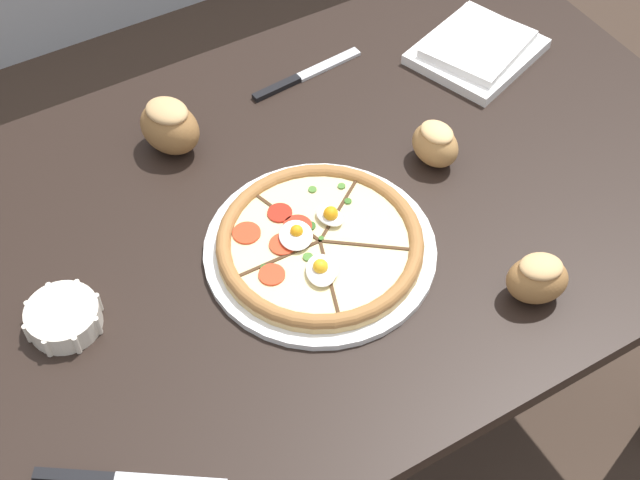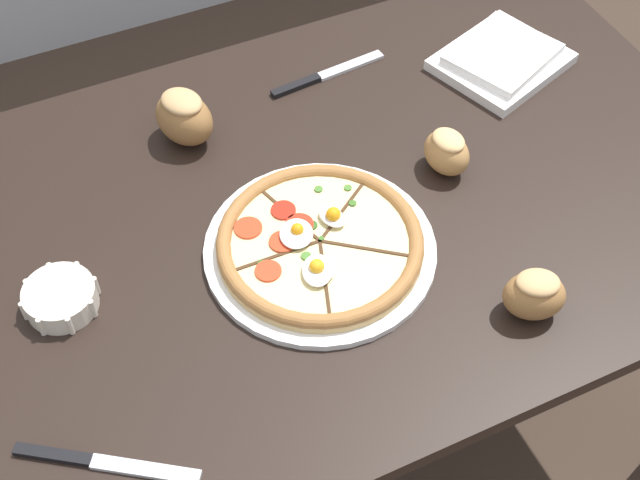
{
  "view_description": "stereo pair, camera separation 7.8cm",
  "coord_description": "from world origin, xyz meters",
  "px_view_note": "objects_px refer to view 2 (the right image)",
  "views": [
    {
      "loc": [
        -0.51,
        -0.82,
        1.81
      ],
      "look_at": [
        -0.08,
        -0.08,
        0.77
      ],
      "focal_mm": 50.0,
      "sensor_mm": 36.0,
      "label": 1
    },
    {
      "loc": [
        -0.44,
        -0.85,
        1.81
      ],
      "look_at": [
        -0.08,
        -0.08,
        0.77
      ],
      "focal_mm": 50.0,
      "sensor_mm": 36.0,
      "label": 2
    }
  ],
  "objects_px": {
    "bread_piece_near": "(447,151)",
    "knife_main": "(104,463)",
    "pizza": "(320,245)",
    "knife_spare": "(326,75)",
    "napkin_folded": "(502,59)",
    "bread_piece_far": "(184,117)",
    "ramekin_bowl": "(60,298)",
    "dining_table": "(342,239)",
    "bread_piece_mid": "(535,294)"
  },
  "relations": [
    {
      "from": "bread_piece_near",
      "to": "knife_main",
      "type": "xyz_separation_m",
      "value": [
        -0.67,
        -0.27,
        -0.04
      ]
    },
    {
      "from": "pizza",
      "to": "knife_spare",
      "type": "distance_m",
      "value": 0.41
    },
    {
      "from": "napkin_folded",
      "to": "bread_piece_near",
      "type": "height_order",
      "value": "bread_piece_near"
    },
    {
      "from": "pizza",
      "to": "bread_piece_far",
      "type": "relative_size",
      "value": 2.69
    },
    {
      "from": "napkin_folded",
      "to": "knife_spare",
      "type": "xyz_separation_m",
      "value": [
        -0.31,
        0.11,
        -0.01
      ]
    },
    {
      "from": "pizza",
      "to": "bread_piece_far",
      "type": "xyz_separation_m",
      "value": [
        -0.1,
        0.32,
        0.03
      ]
    },
    {
      "from": "napkin_folded",
      "to": "knife_main",
      "type": "xyz_separation_m",
      "value": [
        -0.89,
        -0.46,
        -0.01
      ]
    },
    {
      "from": "pizza",
      "to": "bread_piece_near",
      "type": "distance_m",
      "value": 0.28
    },
    {
      "from": "ramekin_bowl",
      "to": "knife_main",
      "type": "relative_size",
      "value": 0.53
    },
    {
      "from": "dining_table",
      "to": "knife_main",
      "type": "relative_size",
      "value": 6.24
    },
    {
      "from": "bread_piece_mid",
      "to": "knife_spare",
      "type": "xyz_separation_m",
      "value": [
        -0.05,
        0.6,
        -0.04
      ]
    },
    {
      "from": "napkin_folded",
      "to": "knife_main",
      "type": "height_order",
      "value": "napkin_folded"
    },
    {
      "from": "ramekin_bowl",
      "to": "napkin_folded",
      "type": "distance_m",
      "value": 0.9
    },
    {
      "from": "bread_piece_far",
      "to": "knife_main",
      "type": "xyz_separation_m",
      "value": [
        -0.3,
        -0.52,
        -0.05
      ]
    },
    {
      "from": "bread_piece_near",
      "to": "bread_piece_mid",
      "type": "relative_size",
      "value": 0.87
    },
    {
      "from": "ramekin_bowl",
      "to": "napkin_folded",
      "type": "xyz_separation_m",
      "value": [
        0.88,
        0.19,
        -0.0
      ]
    },
    {
      "from": "pizza",
      "to": "dining_table",
      "type": "bearing_deg",
      "value": 45.13
    },
    {
      "from": "ramekin_bowl",
      "to": "bread_piece_far",
      "type": "xyz_separation_m",
      "value": [
        0.28,
        0.25,
        0.03
      ]
    },
    {
      "from": "napkin_folded",
      "to": "bread_piece_mid",
      "type": "relative_size",
      "value": 2.43
    },
    {
      "from": "pizza",
      "to": "knife_spare",
      "type": "xyz_separation_m",
      "value": [
        0.19,
        0.37,
        -0.01
      ]
    },
    {
      "from": "bread_piece_far",
      "to": "knife_spare",
      "type": "xyz_separation_m",
      "value": [
        0.29,
        0.05,
        -0.05
      ]
    },
    {
      "from": "ramekin_bowl",
      "to": "knife_main",
      "type": "height_order",
      "value": "ramekin_bowl"
    },
    {
      "from": "ramekin_bowl",
      "to": "knife_spare",
      "type": "bearing_deg",
      "value": 27.73
    },
    {
      "from": "bread_piece_near",
      "to": "bread_piece_far",
      "type": "height_order",
      "value": "bread_piece_far"
    },
    {
      "from": "knife_main",
      "to": "bread_piece_near",
      "type": "bearing_deg",
      "value": 56.67
    },
    {
      "from": "dining_table",
      "to": "pizza",
      "type": "relative_size",
      "value": 3.75
    },
    {
      "from": "dining_table",
      "to": "bread_piece_far",
      "type": "bearing_deg",
      "value": 126.4
    },
    {
      "from": "bread_piece_near",
      "to": "knife_spare",
      "type": "distance_m",
      "value": 0.31
    },
    {
      "from": "bread_piece_mid",
      "to": "knife_spare",
      "type": "height_order",
      "value": "bread_piece_mid"
    },
    {
      "from": "bread_piece_near",
      "to": "bread_piece_mid",
      "type": "distance_m",
      "value": 0.31
    },
    {
      "from": "bread_piece_mid",
      "to": "bread_piece_far",
      "type": "relative_size",
      "value": 0.83
    },
    {
      "from": "pizza",
      "to": "ramekin_bowl",
      "type": "height_order",
      "value": "pizza"
    },
    {
      "from": "napkin_folded",
      "to": "bread_piece_mid",
      "type": "bearing_deg",
      "value": -117.96
    },
    {
      "from": "napkin_folded",
      "to": "bread_piece_near",
      "type": "relative_size",
      "value": 2.78
    },
    {
      "from": "knife_main",
      "to": "dining_table",
      "type": "bearing_deg",
      "value": 64.49
    },
    {
      "from": "napkin_folded",
      "to": "dining_table",
      "type": "bearing_deg",
      "value": -156.46
    },
    {
      "from": "napkin_folded",
      "to": "knife_spare",
      "type": "bearing_deg",
      "value": 160.27
    },
    {
      "from": "pizza",
      "to": "bread_piece_far",
      "type": "height_order",
      "value": "bread_piece_far"
    },
    {
      "from": "bread_piece_near",
      "to": "pizza",
      "type": "bearing_deg",
      "value": -164.31
    },
    {
      "from": "bread_piece_far",
      "to": "knife_spare",
      "type": "distance_m",
      "value": 0.29
    },
    {
      "from": "bread_piece_mid",
      "to": "dining_table",
      "type": "bearing_deg",
      "value": 116.31
    },
    {
      "from": "dining_table",
      "to": "bread_piece_far",
      "type": "distance_m",
      "value": 0.34
    },
    {
      "from": "knife_main",
      "to": "knife_spare",
      "type": "distance_m",
      "value": 0.82
    },
    {
      "from": "pizza",
      "to": "knife_main",
      "type": "xyz_separation_m",
      "value": [
        -0.4,
        -0.2,
        -0.01
      ]
    },
    {
      "from": "napkin_folded",
      "to": "bread_piece_near",
      "type": "distance_m",
      "value": 0.29
    },
    {
      "from": "napkin_folded",
      "to": "bread_piece_near",
      "type": "bearing_deg",
      "value": -140.84
    },
    {
      "from": "bread_piece_near",
      "to": "knife_spare",
      "type": "bearing_deg",
      "value": 104.95
    },
    {
      "from": "napkin_folded",
      "to": "pizza",
      "type": "bearing_deg",
      "value": -152.19
    },
    {
      "from": "bread_piece_near",
      "to": "bread_piece_far",
      "type": "distance_m",
      "value": 0.44
    },
    {
      "from": "ramekin_bowl",
      "to": "pizza",
      "type": "bearing_deg",
      "value": -10.21
    }
  ]
}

